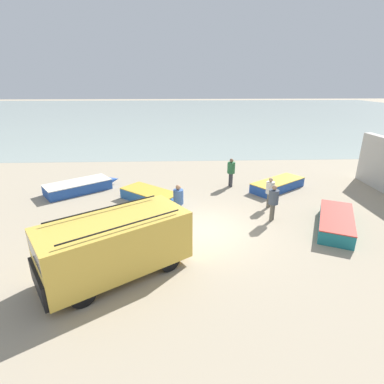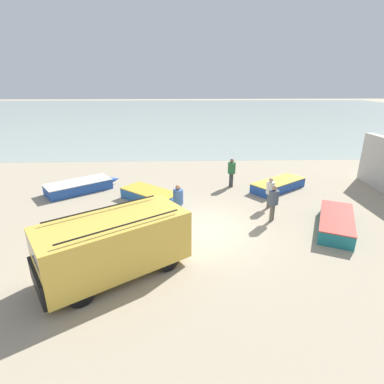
% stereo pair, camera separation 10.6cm
% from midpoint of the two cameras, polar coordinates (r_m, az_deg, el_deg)
% --- Properties ---
extents(ground_plane, '(200.00, 200.00, 0.00)m').
position_cam_midpoint_polar(ground_plane, '(13.36, 2.49, -7.10)').
color(ground_plane, tan).
extents(sea_water, '(120.00, 80.00, 0.01)m').
position_cam_midpoint_polar(sea_water, '(64.11, -1.16, 14.93)').
color(sea_water, '#99A89E').
rests_on(sea_water, ground_plane).
extents(parked_van, '(5.15, 4.39, 2.14)m').
position_cam_midpoint_polar(parked_van, '(10.33, -14.35, -9.58)').
color(parked_van, gold).
rests_on(parked_van, ground_plane).
extents(fishing_rowboat_0, '(4.08, 3.31, 0.57)m').
position_cam_midpoint_polar(fishing_rowboat_0, '(18.83, 16.51, 1.36)').
color(fishing_rowboat_0, '#234CA3').
rests_on(fishing_rowboat_0, ground_plane).
extents(fishing_rowboat_1, '(3.65, 3.32, 0.59)m').
position_cam_midpoint_polar(fishing_rowboat_1, '(16.37, -7.50, -0.78)').
color(fishing_rowboat_1, '#2D66AD').
rests_on(fishing_rowboat_1, ground_plane).
extents(fishing_rowboat_2, '(2.82, 4.38, 0.62)m').
position_cam_midpoint_polar(fishing_rowboat_2, '(14.86, 25.94, -4.99)').
color(fishing_rowboat_2, '#1E757F').
rests_on(fishing_rowboat_2, ground_plane).
extents(fishing_rowboat_3, '(4.16, 3.48, 0.61)m').
position_cam_midpoint_polar(fishing_rowboat_3, '(18.90, -20.22, 1.06)').
color(fishing_rowboat_3, '#234CA3').
rests_on(fishing_rowboat_3, ground_plane).
extents(fisherman_0, '(0.47, 0.47, 1.77)m').
position_cam_midpoint_polar(fisherman_0, '(18.44, 7.71, 4.17)').
color(fisherman_0, '#38383D').
rests_on(fisherman_0, ground_plane).
extents(fisherman_1, '(0.46, 0.46, 1.74)m').
position_cam_midpoint_polar(fisherman_1, '(14.23, 15.45, -1.47)').
color(fisherman_1, '#5B564C').
rests_on(fisherman_1, ground_plane).
extents(fisherman_2, '(0.42, 0.42, 1.60)m').
position_cam_midpoint_polar(fisherman_2, '(15.72, 14.85, 0.36)').
color(fisherman_2, '#5B564C').
rests_on(fisherman_2, ground_plane).
extents(fisherman_3, '(0.46, 0.46, 1.77)m').
position_cam_midpoint_polar(fisherman_3, '(13.74, -2.42, -1.44)').
color(fisherman_3, '#38383D').
rests_on(fisherman_3, ground_plane).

